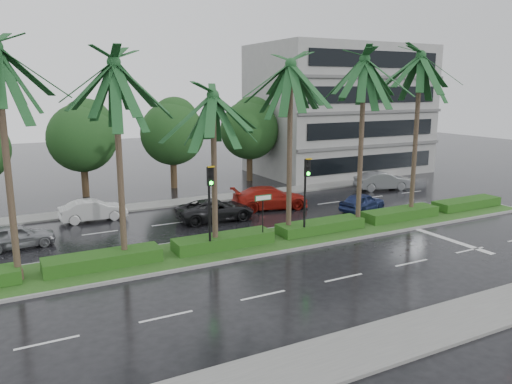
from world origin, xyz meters
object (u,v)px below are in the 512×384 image
car_white (93,210)px  car_darkgrey (216,210)px  street_sign (263,207)px  car_silver (16,236)px  car_red (270,198)px  car_blue (362,202)px  car_grey (382,181)px  signal_median_left (210,197)px

car_white → car_darkgrey: car_darkgrey is taller
street_sign → car_white: size_ratio=0.65×
car_silver → car_darkgrey: size_ratio=0.77×
car_red → car_blue: (5.09, -3.49, -0.14)m
car_grey → car_red: bearing=110.5°
car_darkgrey → car_white: bearing=64.4°
car_blue → car_grey: car_grey is taller
car_white → car_grey: (22.39, -1.13, 0.07)m
car_silver → car_white: car_white is taller
car_white → car_blue: (16.32, -5.95, -0.04)m
car_white → car_grey: 22.42m
signal_median_left → car_silver: signal_median_left is taller
car_white → car_silver: bearing=129.5°
car_darkgrey → street_sign: bearing=-177.1°
car_silver → car_grey: car_grey is taller
car_darkgrey → car_blue: size_ratio=1.33×
car_red → car_blue: 6.17m
signal_median_left → street_sign: (3.00, 0.18, -0.87)m
street_sign → car_red: size_ratio=0.50×
street_sign → car_silver: size_ratio=0.70×
car_silver → car_blue: size_ratio=1.02×
car_red → car_grey: 11.24m
car_red → car_grey: (11.16, 1.33, -0.03)m
car_darkgrey → car_grey: 15.85m
car_white → car_red: 11.50m
car_grey → signal_median_left: bearing=128.3°
car_red → car_white: bearing=90.0°
car_blue → car_grey: 7.75m
car_blue → car_grey: bearing=-66.9°
street_sign → car_white: bearing=125.7°
car_silver → car_blue: (20.82, -2.21, -0.01)m
car_darkgrey → car_blue: 9.89m
car_darkgrey → car_grey: size_ratio=1.09×
car_grey → car_blue: bearing=142.1°
car_white → car_blue: size_ratio=1.10×
signal_median_left → car_white: signal_median_left is taller
street_sign → car_blue: bearing=20.3°
car_red → car_silver: bearing=107.0°
signal_median_left → car_silver: bearing=144.6°
signal_median_left → car_darkgrey: 7.16m
signal_median_left → car_blue: (12.50, 3.70, -2.38)m
signal_median_left → car_grey: bearing=24.6°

